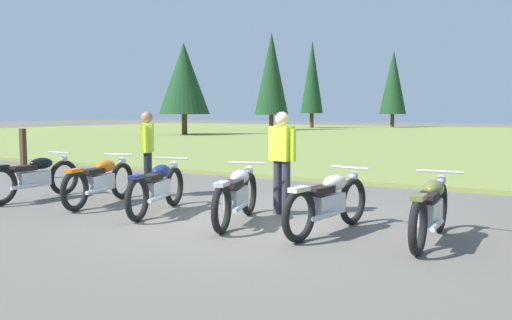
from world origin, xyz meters
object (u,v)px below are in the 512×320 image
(motorcycle_black, at_px, (34,177))
(motorcycle_orange, at_px, (100,180))
(motorcycle_navy, at_px, (157,187))
(rider_in_hivis_vest, at_px, (282,156))
(motorcycle_silver, at_px, (237,195))
(motorcycle_cream, at_px, (328,202))
(rider_checking_bike, at_px, (148,148))
(trail_marker_post, at_px, (23,154))
(motorcycle_olive, at_px, (431,209))

(motorcycle_black, distance_m, motorcycle_orange, 1.50)
(motorcycle_navy, xyz_separation_m, rider_in_hivis_vest, (1.83, 0.92, 0.51))
(motorcycle_silver, bearing_deg, motorcycle_cream, 3.38)
(motorcycle_orange, xyz_separation_m, rider_checking_bike, (0.14, 1.13, 0.51))
(trail_marker_post, bearing_deg, motorcycle_orange, -21.98)
(rider_in_hivis_vest, bearing_deg, trail_marker_post, 172.53)
(motorcycle_cream, relative_size, rider_checking_bike, 1.25)
(motorcycle_olive, distance_m, rider_in_hivis_vest, 2.67)
(motorcycle_black, height_order, motorcycle_cream, same)
(motorcycle_olive, relative_size, rider_in_hivis_vest, 1.26)
(motorcycle_black, relative_size, rider_checking_bike, 1.26)
(motorcycle_olive, bearing_deg, trail_marker_post, 170.08)
(motorcycle_olive, bearing_deg, motorcycle_orange, 179.98)
(motorcycle_black, bearing_deg, motorcycle_orange, 8.91)
(motorcycle_orange, bearing_deg, motorcycle_cream, -1.52)
(motorcycle_cream, distance_m, rider_in_hivis_vest, 1.55)
(motorcycle_olive, height_order, rider_in_hivis_vest, rider_in_hivis_vest)
(motorcycle_orange, bearing_deg, rider_in_hivis_vest, 13.29)
(motorcycle_orange, relative_size, trail_marker_post, 1.67)
(motorcycle_orange, distance_m, motorcycle_olive, 5.77)
(rider_checking_bike, bearing_deg, motorcycle_orange, -96.90)
(motorcycle_orange, height_order, trail_marker_post, trail_marker_post)
(motorcycle_black, height_order, motorcycle_orange, same)
(motorcycle_black, xyz_separation_m, motorcycle_silver, (4.47, 0.03, 0.00))
(motorcycle_silver, bearing_deg, motorcycle_orange, 176.14)
(motorcycle_orange, xyz_separation_m, motorcycle_cream, (4.42, -0.12, 0.00))
(motorcycle_black, xyz_separation_m, rider_in_hivis_vest, (4.74, 1.00, 0.51))
(motorcycle_orange, xyz_separation_m, rider_in_hivis_vest, (3.26, 0.77, 0.51))
(rider_in_hivis_vest, bearing_deg, rider_checking_bike, 173.36)
(motorcycle_cream, relative_size, rider_in_hivis_vest, 1.25)
(rider_in_hivis_vest, bearing_deg, motorcycle_orange, -166.71)
(motorcycle_olive, relative_size, trail_marker_post, 1.68)
(rider_in_hivis_vest, distance_m, rider_checking_bike, 3.14)
(rider_checking_bike, height_order, trail_marker_post, rider_checking_bike)
(rider_checking_bike, bearing_deg, motorcycle_navy, -44.73)
(motorcycle_cream, bearing_deg, motorcycle_olive, 4.88)
(motorcycle_cream, relative_size, trail_marker_post, 1.67)
(motorcycle_olive, bearing_deg, motorcycle_cream, -175.12)
(motorcycle_orange, distance_m, rider_checking_bike, 1.25)
(motorcycle_olive, relative_size, rider_checking_bike, 1.26)
(motorcycle_orange, height_order, rider_checking_bike, rider_checking_bike)
(motorcycle_black, relative_size, rider_in_hivis_vest, 1.26)
(motorcycle_navy, height_order, rider_in_hivis_vest, rider_in_hivis_vest)
(motorcycle_olive, xyz_separation_m, rider_checking_bike, (-5.63, 1.14, 0.51))
(motorcycle_cream, distance_m, motorcycle_olive, 1.35)
(motorcycle_orange, height_order, rider_in_hivis_vest, rider_in_hivis_vest)
(rider_in_hivis_vest, bearing_deg, motorcycle_silver, -105.48)
(motorcycle_cream, bearing_deg, rider_in_hivis_vest, 142.61)
(motorcycle_black, bearing_deg, rider_in_hivis_vest, 11.94)
(motorcycle_orange, relative_size, motorcycle_cream, 1.00)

